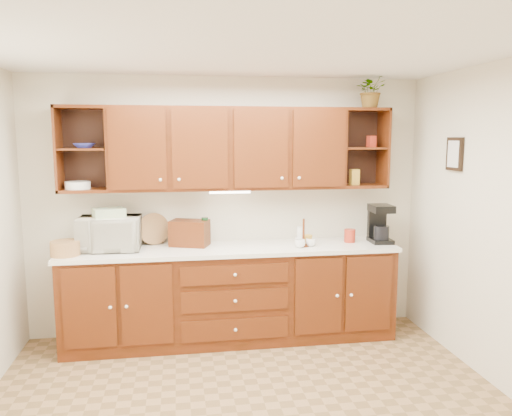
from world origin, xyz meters
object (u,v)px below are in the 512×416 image
object	(u,v)px
potted_plant	(371,90)
bread_box	(190,233)
microwave	(110,233)
coffee_maker	(380,224)

from	to	relation	value
potted_plant	bread_box	bearing A→B (deg)	179.33
microwave	potted_plant	size ratio (longest dim) A/B	1.65
coffee_maker	potted_plant	bearing A→B (deg)	135.33
coffee_maker	potted_plant	size ratio (longest dim) A/B	1.11
microwave	potted_plant	xyz separation A→B (m)	(2.57, 0.04, 1.37)
coffee_maker	microwave	bearing A→B (deg)	-178.54
microwave	coffee_maker	size ratio (longest dim) A/B	1.48
microwave	bread_box	world-z (taller)	microwave
bread_box	coffee_maker	distance (m)	1.92
bread_box	potted_plant	xyz separation A→B (m)	(1.82, -0.02, 1.40)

